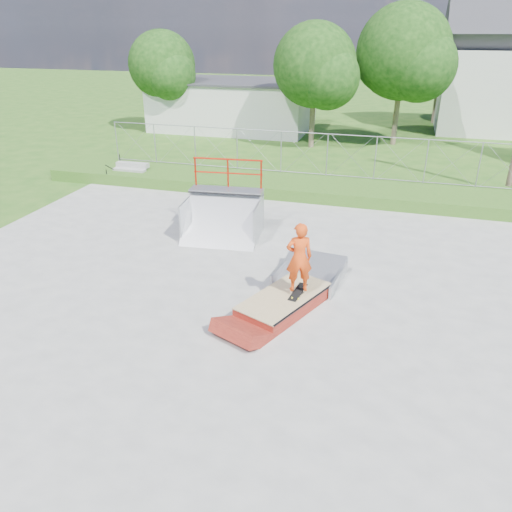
# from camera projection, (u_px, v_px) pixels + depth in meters

# --- Properties ---
(ground) EXTENTS (120.00, 120.00, 0.00)m
(ground) POSITION_uv_depth(u_px,v_px,m) (260.00, 306.00, 12.51)
(ground) COLOR #285618
(ground) RESTS_ON ground
(concrete_pad) EXTENTS (20.00, 16.00, 0.04)m
(concrete_pad) POSITION_uv_depth(u_px,v_px,m) (260.00, 306.00, 12.50)
(concrete_pad) COLOR gray
(concrete_pad) RESTS_ON ground
(grass_berm) EXTENTS (24.00, 3.00, 0.50)m
(grass_berm) POSITION_uv_depth(u_px,v_px,m) (322.00, 188.00, 20.67)
(grass_berm) COLOR #285618
(grass_berm) RESTS_ON ground
(grind_box) EXTENTS (2.13, 2.83, 0.38)m
(grind_box) POSITION_uv_depth(u_px,v_px,m) (285.00, 302.00, 12.32)
(grind_box) COLOR maroon
(grind_box) RESTS_ON concrete_pad
(quarter_pipe) EXTENTS (2.62, 2.29, 2.42)m
(quarter_pipe) POSITION_uv_depth(u_px,v_px,m) (222.00, 203.00, 15.97)
(quarter_pipe) COLOR #A7AAAF
(quarter_pipe) RESTS_ON concrete_pad
(flat_bank_ramp) EXTENTS (1.88, 1.97, 0.51)m
(flat_bank_ramp) POSITION_uv_depth(u_px,v_px,m) (310.00, 273.00, 13.60)
(flat_bank_ramp) COLOR #A7AAAF
(flat_bank_ramp) RESTS_ON concrete_pad
(skateboard) EXTENTS (0.37, 0.82, 0.13)m
(skateboard) POSITION_uv_depth(u_px,v_px,m) (298.00, 292.00, 12.29)
(skateboard) COLOR black
(skateboard) RESTS_ON grind_box
(skater) EXTENTS (0.75, 0.63, 1.76)m
(skater) POSITION_uv_depth(u_px,v_px,m) (299.00, 260.00, 11.92)
(skater) COLOR #E74411
(skater) RESTS_ON grind_box
(concrete_stairs) EXTENTS (1.50, 1.60, 0.80)m
(concrete_stairs) POSITION_uv_depth(u_px,v_px,m) (128.00, 174.00, 22.05)
(concrete_stairs) COLOR gray
(concrete_stairs) RESTS_ON ground
(chain_link_fence) EXTENTS (20.00, 0.06, 1.80)m
(chain_link_fence) POSITION_uv_depth(u_px,v_px,m) (327.00, 155.00, 21.06)
(chain_link_fence) COLOR gray
(chain_link_fence) RESTS_ON grass_berm
(utility_building_flat) EXTENTS (10.00, 6.00, 3.00)m
(utility_building_flat) POSITION_uv_depth(u_px,v_px,m) (234.00, 106.00, 33.04)
(utility_building_flat) COLOR #B9BAB5
(utility_building_flat) RESTS_ON ground
(gable_house) EXTENTS (8.40, 6.08, 8.94)m
(gable_house) POSITION_uv_depth(u_px,v_px,m) (510.00, 69.00, 31.26)
(gable_house) COLOR #B9BAB5
(gable_house) RESTS_ON ground
(tree_left_near) EXTENTS (4.76, 4.48, 6.65)m
(tree_left_near) POSITION_uv_depth(u_px,v_px,m) (319.00, 69.00, 26.68)
(tree_left_near) COLOR brown
(tree_left_near) RESTS_ON ground
(tree_center) EXTENTS (5.44, 5.12, 7.60)m
(tree_center) POSITION_uv_depth(u_px,v_px,m) (408.00, 56.00, 27.00)
(tree_center) COLOR brown
(tree_center) RESTS_ON ground
(tree_left_far) EXTENTS (4.42, 4.16, 6.18)m
(tree_left_far) POSITION_uv_depth(u_px,v_px,m) (165.00, 68.00, 31.08)
(tree_left_far) COLOR brown
(tree_left_far) RESTS_ON ground
(tree_back_mid) EXTENTS (4.08, 3.84, 5.70)m
(tree_back_mid) POSITION_uv_depth(u_px,v_px,m) (444.00, 69.00, 33.91)
(tree_back_mid) COLOR brown
(tree_back_mid) RESTS_ON ground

